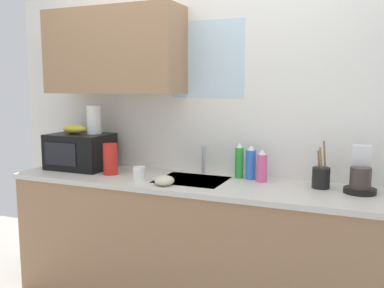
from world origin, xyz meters
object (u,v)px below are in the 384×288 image
(coffee_maker, at_px, (361,175))
(dish_soap_bottle_blue, at_px, (251,163))
(banana_bunch, at_px, (74,129))
(microwave, at_px, (80,151))
(cereal_canister, at_px, (110,159))
(dish_soap_bottle_green, at_px, (239,161))
(paper_towel_roll, at_px, (94,120))
(mug_white, at_px, (139,174))
(utensil_crock, at_px, (321,177))
(dish_soap_bottle_pink, at_px, (262,167))
(small_bowl, at_px, (164,180))

(coffee_maker, height_order, dish_soap_bottle_blue, coffee_maker)
(banana_bunch, bearing_deg, microwave, -1.80)
(microwave, relative_size, cereal_canister, 2.04)
(banana_bunch, height_order, dish_soap_bottle_green, banana_bunch)
(dish_soap_bottle_green, relative_size, cereal_canister, 1.10)
(paper_towel_roll, bearing_deg, dish_soap_bottle_blue, 4.51)
(banana_bunch, height_order, dish_soap_bottle_blue, banana_bunch)
(cereal_canister, xyz_separation_m, mug_white, (0.29, -0.09, -0.07))
(mug_white, relative_size, utensil_crock, 0.32)
(banana_bunch, relative_size, coffee_maker, 0.71)
(dish_soap_bottle_blue, relative_size, dish_soap_bottle_pink, 1.07)
(coffee_maker, bearing_deg, banana_bunch, -178.38)
(coffee_maker, bearing_deg, dish_soap_bottle_green, 173.06)
(small_bowl, bearing_deg, cereal_canister, 163.57)
(coffee_maker, xyz_separation_m, dish_soap_bottle_green, (-0.79, 0.10, 0.01))
(dish_soap_bottle_blue, xyz_separation_m, utensil_crock, (0.47, -0.08, -0.04))
(dish_soap_bottle_green, distance_m, cereal_canister, 0.92)
(dish_soap_bottle_blue, relative_size, mug_white, 2.49)
(dish_soap_bottle_blue, distance_m, dish_soap_bottle_pink, 0.10)
(dish_soap_bottle_pink, distance_m, mug_white, 0.83)
(coffee_maker, bearing_deg, utensil_crock, 177.13)
(cereal_canister, distance_m, utensil_crock, 1.46)
(cereal_canister, bearing_deg, paper_towel_roll, 147.99)
(coffee_maker, xyz_separation_m, utensil_crock, (-0.23, 0.01, -0.03))
(dish_soap_bottle_blue, height_order, cereal_canister, dish_soap_bottle_blue)
(dish_soap_bottle_green, distance_m, mug_white, 0.70)
(cereal_canister, height_order, utensil_crock, utensil_crock)
(microwave, bearing_deg, banana_bunch, 178.20)
(paper_towel_roll, height_order, cereal_canister, paper_towel_roll)
(dish_soap_bottle_pink, xyz_separation_m, mug_white, (-0.77, -0.28, -0.06))
(utensil_crock, distance_m, small_bowl, 0.99)
(dish_soap_bottle_pink, bearing_deg, cereal_canister, -169.62)
(banana_bunch, relative_size, dish_soap_bottle_green, 0.81)
(cereal_canister, xyz_separation_m, utensil_crock, (1.45, 0.17, -0.04))
(coffee_maker, distance_m, small_bowl, 1.21)
(microwave, relative_size, mug_white, 4.84)
(dish_soap_bottle_green, bearing_deg, dish_soap_bottle_pink, -18.83)
(banana_bunch, distance_m, small_bowl, 0.97)
(dish_soap_bottle_blue, xyz_separation_m, mug_white, (-0.69, -0.34, -0.06))
(paper_towel_roll, bearing_deg, cereal_canister, -32.01)
(banana_bunch, height_order, utensil_crock, banana_bunch)
(dish_soap_bottle_pink, relative_size, small_bowl, 1.70)
(paper_towel_roll, relative_size, utensil_crock, 0.74)
(microwave, height_order, dish_soap_bottle_pink, microwave)
(coffee_maker, height_order, dish_soap_bottle_green, coffee_maker)
(banana_bunch, height_order, paper_towel_roll, paper_towel_roll)
(dish_soap_bottle_green, bearing_deg, banana_bunch, -173.12)
(microwave, height_order, coffee_maker, coffee_maker)
(banana_bunch, xyz_separation_m, paper_towel_roll, (0.15, 0.05, 0.08))
(paper_towel_roll, height_order, dish_soap_bottle_pink, paper_towel_roll)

